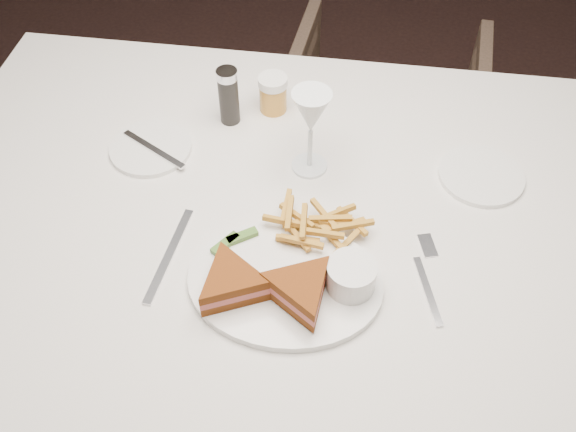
# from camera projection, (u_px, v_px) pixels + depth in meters

# --- Properties ---
(ground) EXTENTS (5.00, 5.00, 0.00)m
(ground) POSITION_uv_depth(u_px,v_px,m) (322.00, 292.00, 1.94)
(ground) COLOR black
(ground) RESTS_ON ground
(table) EXTENTS (1.53, 1.11, 0.75)m
(table) POSITION_uv_depth(u_px,v_px,m) (294.00, 323.00, 1.44)
(table) COLOR silver
(table) RESTS_ON ground
(chair_far) EXTENTS (0.60, 0.56, 0.60)m
(chair_far) POSITION_uv_depth(u_px,v_px,m) (381.00, 121.00, 2.00)
(chair_far) COLOR #48372C
(chair_far) RESTS_ON ground
(table_setting) EXTENTS (0.79, 0.60, 0.18)m
(table_setting) POSITION_uv_depth(u_px,v_px,m) (293.00, 222.00, 1.09)
(table_setting) COLOR white
(table_setting) RESTS_ON table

